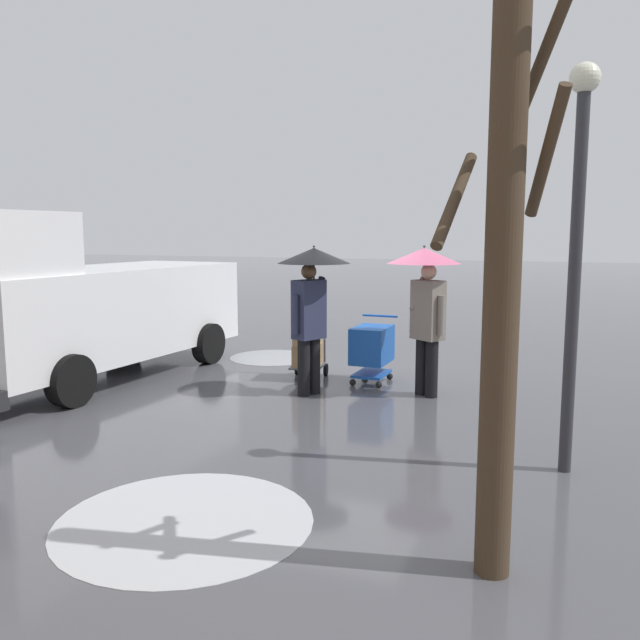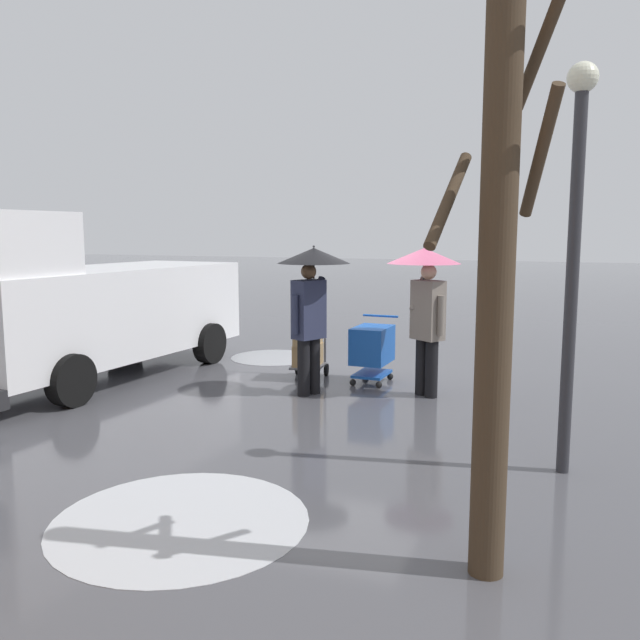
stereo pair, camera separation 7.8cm
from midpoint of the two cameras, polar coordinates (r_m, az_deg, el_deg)
ground_plane at (r=10.26m, az=2.11°, el=-5.40°), size 90.00×90.00×0.00m
slush_patch_near_cluster at (r=13.03m, az=-17.28°, el=-2.91°), size 1.59×1.59×0.01m
slush_patch_under_van at (r=12.19m, az=-3.93°, el=-3.28°), size 1.58×1.58×0.01m
slush_patch_mid_street at (r=5.63m, az=-11.74°, el=-16.85°), size 2.09×2.09×0.01m
cargo_van_parked_right at (r=10.84m, az=-19.51°, el=1.19°), size 2.38×5.43×2.60m
shopping_cart_vendor at (r=10.09m, az=4.83°, el=-2.36°), size 0.58×0.82×1.02m
hand_dolly_boxes at (r=10.32m, az=-0.83°, el=-2.44°), size 0.63×0.78×1.32m
pedestrian_pink_side at (r=9.23m, az=-0.51°, el=3.09°), size 1.04×1.04×2.15m
pedestrian_black_side at (r=9.28m, az=9.50°, el=3.01°), size 1.04×1.04×2.15m
bare_tree_near at (r=4.38m, az=15.75°, el=3.65°), size 0.84×0.73×3.95m
street_lamp at (r=6.57m, az=21.80°, el=7.53°), size 0.28×0.28×3.86m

